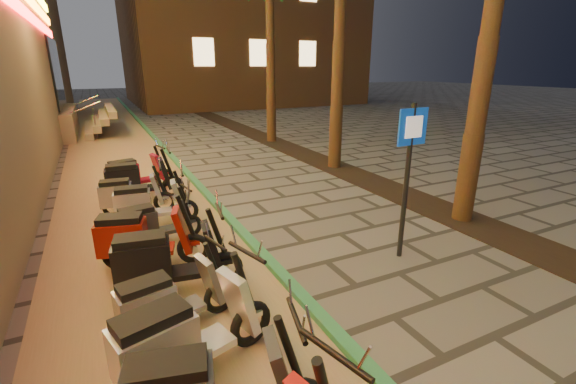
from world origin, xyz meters
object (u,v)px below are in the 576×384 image
scooter_8 (151,224)px  scooter_9 (146,204)px  scooter_4 (182,338)px  scooter_5 (166,301)px  scooter_11 (135,180)px  scooter_6 (163,261)px  pedestrian_sign (409,161)px  scooter_7 (140,238)px  scooter_10 (128,195)px  scooter_12 (134,174)px

scooter_8 → scooter_9: 1.01m
scooter_4 → scooter_5: 0.86m
scooter_8 → scooter_9: size_ratio=0.92×
scooter_9 → scooter_11: (-0.03, 1.70, 0.05)m
scooter_6 → scooter_9: scooter_6 is taller
pedestrian_sign → scooter_7: 4.46m
scooter_4 → scooter_10: (-0.07, 5.24, -0.08)m
scooter_6 → scooter_11: 4.39m
pedestrian_sign → scooter_9: size_ratio=1.60×
pedestrian_sign → scooter_12: pedestrian_sign is taller
pedestrian_sign → scooter_12: 6.93m
scooter_4 → scooter_11: (0.17, 6.14, -0.01)m
scooter_9 → scooter_11: 1.70m
scooter_7 → scooter_8: (0.26, 0.71, -0.07)m
scooter_8 → scooter_11: scooter_11 is taller
scooter_10 → scooter_6: bearing=-79.9°
pedestrian_sign → scooter_10: 5.82m
scooter_4 → scooter_11: bearing=72.2°
scooter_6 → scooter_7: (-0.21, 0.96, -0.02)m
scooter_4 → scooter_5: (-0.02, 0.85, -0.09)m
pedestrian_sign → scooter_7: size_ratio=1.52×
scooter_7 → scooter_4: bearing=-71.8°
scooter_8 → scooter_9: scooter_9 is taller
scooter_6 → scooter_4: bearing=-84.5°
scooter_8 → scooter_4: bearing=-101.2°
scooter_4 → scooter_12: 6.91m
scooter_6 → scooter_8: scooter_6 is taller
pedestrian_sign → scooter_11: 6.32m
scooter_4 → scooter_10: size_ratio=1.15×
scooter_4 → scooter_6: scooter_4 is taller
scooter_8 → scooter_12: scooter_12 is taller
scooter_4 → scooter_10: 5.24m
scooter_11 → scooter_5: bearing=-88.9°
scooter_12 → scooter_4: bearing=-105.3°
scooter_5 → scooter_9: (0.22, 3.58, 0.03)m
scooter_6 → scooter_10: bearing=101.8°
scooter_4 → scooter_5: scooter_4 is taller
scooter_6 → scooter_12: scooter_6 is taller
pedestrian_sign → scooter_11: pedestrian_sign is taller
scooter_4 → scooter_6: bearing=70.3°
scooter_10 → scooter_11: size_ratio=0.87×
scooter_7 → scooter_6: bearing=-61.7°
pedestrian_sign → scooter_5: 4.14m
scooter_7 → scooter_10: size_ratio=1.10×
scooter_6 → scooter_11: scooter_11 is taller
pedestrian_sign → scooter_4: bearing=-165.3°
scooter_11 → scooter_12: size_ratio=1.09×
scooter_7 → scooter_11: (0.28, 3.42, 0.02)m
scooter_6 → scooter_5: bearing=-88.9°
scooter_4 → scooter_5: size_ratio=1.18×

